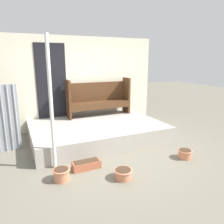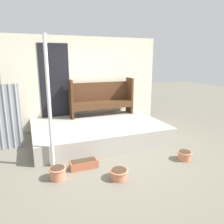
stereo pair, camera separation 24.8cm
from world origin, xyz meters
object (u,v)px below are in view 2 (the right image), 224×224
object	(u,v)px
flower_pot_right	(185,155)
support_post	(49,104)
planter_box_rect	(84,164)
flower_pot_middle	(119,174)
bench	(101,97)
flower_pot_left	(58,173)

from	to	relation	value
flower_pot_right	support_post	bearing A→B (deg)	164.52
flower_pot_right	planter_box_rect	xyz separation A→B (m)	(-1.97, 0.41, -0.02)
flower_pot_middle	planter_box_rect	bearing A→B (deg)	127.93
bench	flower_pot_right	xyz separation A→B (m)	(0.85, -2.67, -0.81)
flower_pot_middle	planter_box_rect	size ratio (longest dim) A/B	0.62
flower_pot_middle	planter_box_rect	distance (m)	0.75
flower_pot_left	support_post	bearing A→B (deg)	92.27
support_post	bench	world-z (taller)	support_post
bench	flower_pot_middle	distance (m)	3.04
bench	flower_pot_right	world-z (taller)	bench
flower_pot_left	planter_box_rect	distance (m)	0.55
support_post	bench	xyz separation A→B (m)	(1.65, 1.98, -0.29)
flower_pot_middle	flower_pot_left	bearing A→B (deg)	158.72
bench	planter_box_rect	world-z (taller)	bench
support_post	flower_pot_left	xyz separation A→B (m)	(0.02, -0.49, -1.08)
bench	flower_pot_right	bearing A→B (deg)	-72.64
support_post	flower_pot_right	world-z (taller)	support_post
flower_pot_right	flower_pot_left	bearing A→B (deg)	175.41
planter_box_rect	bench	bearing A→B (deg)	63.58
flower_pot_middle	flower_pot_right	size ratio (longest dim) A/B	1.09
support_post	bench	distance (m)	2.59
flower_pot_left	flower_pot_middle	bearing A→B (deg)	-21.28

